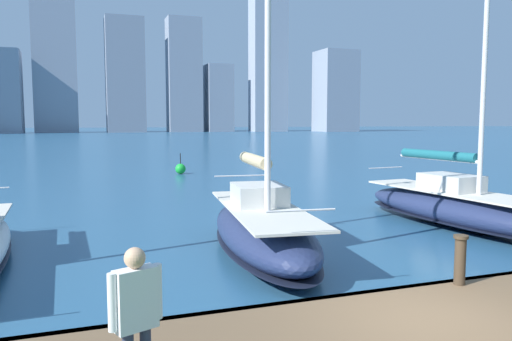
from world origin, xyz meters
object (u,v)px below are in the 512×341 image
at_px(person_white_shirt, 136,309).
at_px(channel_buoy, 180,169).
at_px(sailboat_tan, 262,227).
at_px(sailboat_teal, 461,206).
at_px(mooring_post, 460,259).

distance_m(person_white_shirt, channel_buoy, 28.92).
relative_size(sailboat_tan, person_white_shirt, 6.58).
height_order(person_white_shirt, channel_buoy, person_white_shirt).
height_order(sailboat_teal, mooring_post, sailboat_teal).
xyz_separation_m(mooring_post, channel_buoy, (-0.02, -26.36, -0.72)).
relative_size(sailboat_tan, channel_buoy, 7.80).
bearing_deg(sailboat_tan, mooring_post, 110.13).
relative_size(sailboat_teal, mooring_post, 13.12).
height_order(sailboat_teal, person_white_shirt, sailboat_teal).
distance_m(sailboat_tan, mooring_post, 5.53).
bearing_deg(sailboat_teal, channel_buoy, -74.42).
bearing_deg(person_white_shirt, channel_buoy, -101.88).
bearing_deg(sailboat_tan, person_white_shirt, 60.40).
xyz_separation_m(sailboat_teal, channel_buoy, (5.61, -20.12, -0.35)).
bearing_deg(channel_buoy, person_white_shirt, 78.12).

